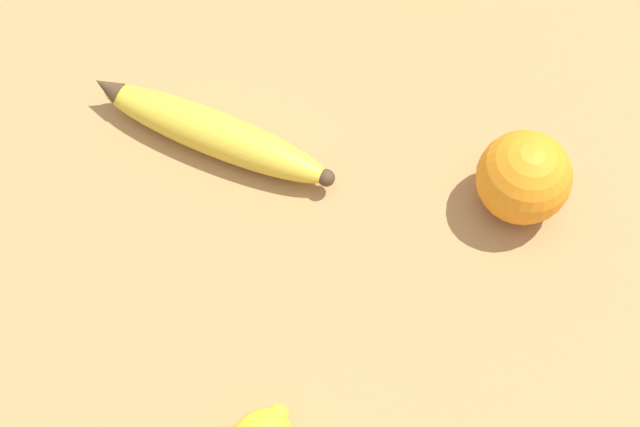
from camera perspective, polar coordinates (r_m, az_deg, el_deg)
name	(u,v)px	position (r m, az deg, el deg)	size (l,w,h in m)	color
ground_plane	(328,267)	(0.70, 0.53, -3.44)	(3.00, 3.00, 0.00)	#A87A47
banana	(212,132)	(0.75, -6.95, 5.19)	(0.20, 0.15, 0.04)	gold
orange	(524,178)	(0.72, 12.91, 2.26)	(0.08, 0.08, 0.08)	orange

